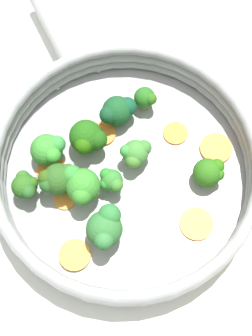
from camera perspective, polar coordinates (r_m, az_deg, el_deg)
name	(u,v)px	position (r m, az deg, el deg)	size (l,w,h in m)	color
ground_plane	(126,176)	(0.68, 0.00, -1.01)	(4.00, 4.00, 0.00)	white
skillet	(126,174)	(0.67, 0.00, -0.75)	(0.35, 0.35, 0.02)	#939699
skillet_rim_wall	(126,165)	(0.64, 0.00, 0.37)	(0.37, 0.37, 0.05)	#919598
skillet_handle	(54,31)	(0.77, -8.73, 16.15)	(0.03, 0.03, 0.16)	#999B9E
skillet_rivet_left	(99,70)	(0.73, -3.35, 11.82)	(0.01, 0.01, 0.01)	gray
skillet_rivet_right	(57,87)	(0.72, -8.40, 9.71)	(0.01, 0.01, 0.01)	#959A9C
carrot_slice_0	(216,148)	(0.68, 10.91, 2.37)	(0.05, 0.05, 0.01)	orange
carrot_slice_1	(52,171)	(0.67, -9.03, -0.38)	(0.04, 0.04, 0.00)	orange
carrot_slice_2	(175,133)	(0.69, 6.04, 4.23)	(0.04, 0.04, 0.00)	orange
carrot_slice_3	(65,199)	(0.65, -7.46, -3.82)	(0.03, 0.03, 0.00)	orange
carrot_slice_4	(105,132)	(0.68, -2.52, 4.38)	(0.04, 0.04, 0.00)	orange
carrot_slice_5	(196,224)	(0.64, 8.57, -6.75)	(0.05, 0.05, 0.00)	orange
carrot_slice_6	(75,255)	(0.63, -6.27, -10.51)	(0.04, 0.04, 0.01)	#F99835
broccoli_floret_0	(25,186)	(0.64, -12.17, -2.14)	(0.04, 0.04, 0.04)	#7FAE63
broccoli_floret_1	(57,179)	(0.63, -8.39, -1.37)	(0.04, 0.05, 0.06)	#60854B
broccoli_floret_2	(146,98)	(0.69, 2.43, 8.48)	(0.03, 0.03, 0.04)	#7B9459
broccoli_floret_3	(88,138)	(0.65, -4.71, 3.66)	(0.05, 0.05, 0.05)	#73A44D
broccoli_floret_4	(49,150)	(0.65, -9.43, 2.18)	(0.05, 0.05, 0.05)	#7BAF5D
broccoli_floret_5	(136,153)	(0.64, 1.18, 1.80)	(0.04, 0.04, 0.05)	#78A45F
broccoli_floret_6	(81,185)	(0.62, -5.53, -2.06)	(0.06, 0.05, 0.06)	#75A15E
broccoli_floret_7	(111,181)	(0.63, -1.81, -1.56)	(0.04, 0.03, 0.04)	#72A459
broccoli_floret_8	(209,172)	(0.65, 10.08, -0.52)	(0.04, 0.04, 0.04)	#7AA461
broccoli_floret_9	(105,228)	(0.60, -2.56, -7.30)	(0.05, 0.05, 0.06)	#73A555
broccoli_floret_10	(118,111)	(0.67, -1.03, 6.98)	(0.04, 0.06, 0.05)	#679245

